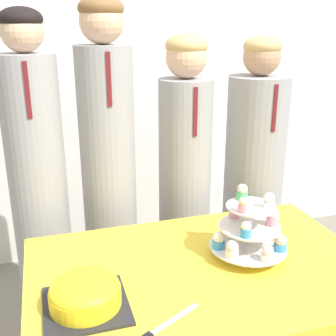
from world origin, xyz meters
name	(u,v)px	position (x,y,z in m)	size (l,w,h in m)	color
wall_back	(117,54)	(0.00, 1.91, 1.35)	(9.00, 0.06, 2.70)	silver
round_cake	(85,293)	(-0.42, 0.28, 0.77)	(0.25, 0.25, 0.10)	#232328
cake_knife	(153,333)	(-0.25, 0.12, 0.72)	(0.24, 0.14, 0.01)	silver
cupcake_stand	(250,229)	(0.19, 0.41, 0.83)	(0.28, 0.28, 0.26)	silver
student_0	(40,200)	(-0.54, 1.04, 0.77)	(0.25, 0.26, 1.60)	#939399
student_1	(109,186)	(-0.22, 1.04, 0.81)	(0.25, 0.26, 1.64)	#939399
student_2	(185,192)	(0.16, 1.04, 0.73)	(0.26, 0.26, 1.49)	#939399
student_3	(252,190)	(0.54, 1.04, 0.70)	(0.31, 0.31, 1.48)	#939399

